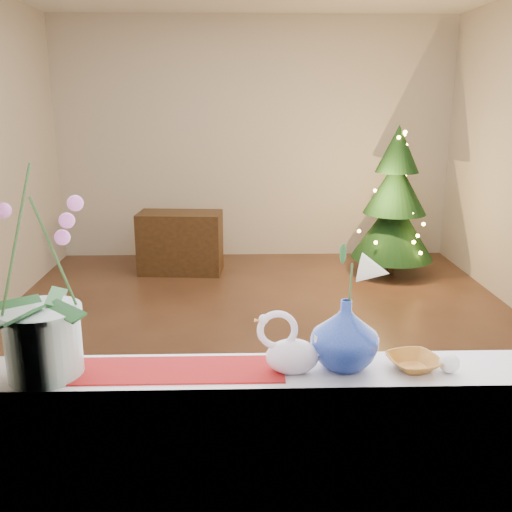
{
  "coord_description": "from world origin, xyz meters",
  "views": [
    {
      "loc": [
        -0.17,
        -4.12,
        1.8
      ],
      "look_at": [
        -0.1,
        -1.4,
        1.05
      ],
      "focal_mm": 40.0,
      "sensor_mm": 36.0,
      "label": 1
    }
  ],
  "objects_px": {
    "swan": "(293,344)",
    "orchid_pot": "(35,263)",
    "xmas_tree": "(395,202)",
    "side_table": "(181,242)",
    "blue_vase": "(345,329)",
    "amber_dish": "(413,363)",
    "paperweight": "(449,363)"
  },
  "relations": [
    {
      "from": "swan",
      "to": "orchid_pot",
      "type": "bearing_deg",
      "value": -161.24
    },
    {
      "from": "xmas_tree",
      "to": "side_table",
      "type": "distance_m",
      "value": 2.29
    },
    {
      "from": "orchid_pot",
      "to": "side_table",
      "type": "bearing_deg",
      "value": 89.9
    },
    {
      "from": "blue_vase",
      "to": "amber_dish",
      "type": "height_order",
      "value": "blue_vase"
    },
    {
      "from": "paperweight",
      "to": "amber_dish",
      "type": "bearing_deg",
      "value": 164.12
    },
    {
      "from": "orchid_pot",
      "to": "blue_vase",
      "type": "height_order",
      "value": "orchid_pot"
    },
    {
      "from": "swan",
      "to": "amber_dish",
      "type": "distance_m",
      "value": 0.42
    },
    {
      "from": "orchid_pot",
      "to": "amber_dish",
      "type": "distance_m",
      "value": 1.28
    },
    {
      "from": "amber_dish",
      "to": "orchid_pot",
      "type": "bearing_deg",
      "value": -179.59
    },
    {
      "from": "blue_vase",
      "to": "side_table",
      "type": "distance_m",
      "value": 4.33
    },
    {
      "from": "blue_vase",
      "to": "xmas_tree",
      "type": "relative_size",
      "value": 0.18
    },
    {
      "from": "orchid_pot",
      "to": "swan",
      "type": "height_order",
      "value": "orchid_pot"
    },
    {
      "from": "blue_vase",
      "to": "xmas_tree",
      "type": "xyz_separation_m",
      "value": [
        1.25,
        4.03,
        -0.28
      ]
    },
    {
      "from": "orchid_pot",
      "to": "amber_dish",
      "type": "xyz_separation_m",
      "value": [
        1.23,
        0.01,
        -0.37
      ]
    },
    {
      "from": "blue_vase",
      "to": "side_table",
      "type": "xyz_separation_m",
      "value": [
        -0.99,
        4.15,
        -0.73
      ]
    },
    {
      "from": "swan",
      "to": "side_table",
      "type": "relative_size",
      "value": 0.28
    },
    {
      "from": "amber_dish",
      "to": "xmas_tree",
      "type": "xyz_separation_m",
      "value": [
        1.02,
        4.05,
        -0.16
      ]
    },
    {
      "from": "xmas_tree",
      "to": "side_table",
      "type": "height_order",
      "value": "xmas_tree"
    },
    {
      "from": "orchid_pot",
      "to": "amber_dish",
      "type": "height_order",
      "value": "orchid_pot"
    },
    {
      "from": "blue_vase",
      "to": "amber_dish",
      "type": "distance_m",
      "value": 0.26
    },
    {
      "from": "paperweight",
      "to": "side_table",
      "type": "distance_m",
      "value": 4.46
    },
    {
      "from": "swan",
      "to": "paperweight",
      "type": "relative_size",
      "value": 3.54
    },
    {
      "from": "xmas_tree",
      "to": "paperweight",
      "type": "bearing_deg",
      "value": -102.6
    },
    {
      "from": "side_table",
      "to": "orchid_pot",
      "type": "bearing_deg",
      "value": -85.56
    },
    {
      "from": "xmas_tree",
      "to": "blue_vase",
      "type": "bearing_deg",
      "value": -107.31
    },
    {
      "from": "paperweight",
      "to": "amber_dish",
      "type": "height_order",
      "value": "paperweight"
    },
    {
      "from": "blue_vase",
      "to": "paperweight",
      "type": "bearing_deg",
      "value": -8.86
    },
    {
      "from": "xmas_tree",
      "to": "swan",
      "type": "bearing_deg",
      "value": -109.45
    },
    {
      "from": "blue_vase",
      "to": "xmas_tree",
      "type": "height_order",
      "value": "xmas_tree"
    },
    {
      "from": "amber_dish",
      "to": "side_table",
      "type": "distance_m",
      "value": 4.39
    },
    {
      "from": "swan",
      "to": "side_table",
      "type": "distance_m",
      "value": 4.32
    },
    {
      "from": "orchid_pot",
      "to": "xmas_tree",
      "type": "bearing_deg",
      "value": 61.0
    }
  ]
}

